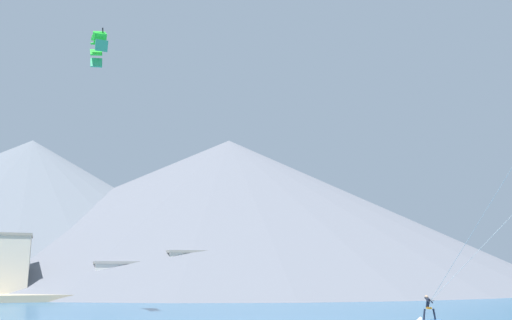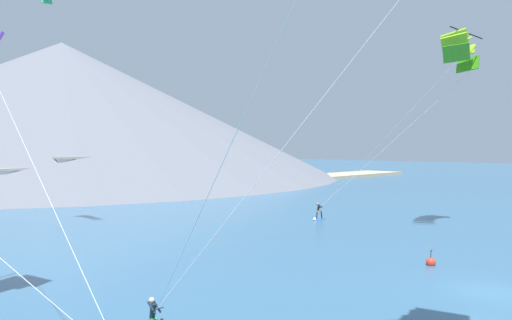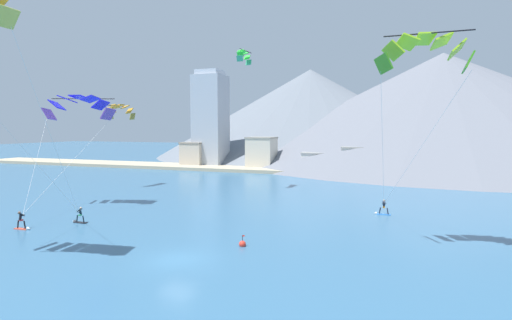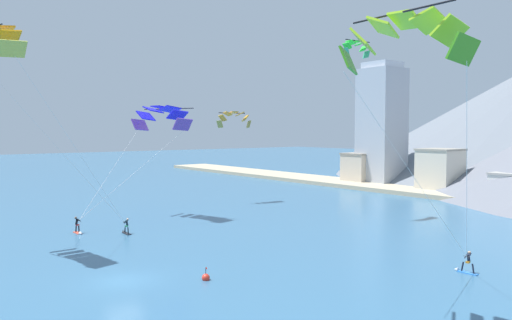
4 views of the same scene
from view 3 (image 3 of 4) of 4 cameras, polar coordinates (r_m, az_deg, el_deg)
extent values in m
plane|color=#336084|center=(29.60, -11.17, -13.78)|extent=(400.00, 400.00, 0.00)
cube|color=#E54C33|center=(43.04, -30.49, -8.46)|extent=(1.45, 0.49, 0.07)
cylinder|color=black|center=(43.25, -30.86, -7.88)|extent=(0.25, 0.13, 0.74)
cylinder|color=black|center=(42.67, -30.15, -8.01)|extent=(0.25, 0.13, 0.74)
cube|color=red|center=(42.87, -30.53, -7.41)|extent=(0.25, 0.32, 0.12)
cylinder|color=black|center=(42.77, -30.61, -6.99)|extent=(0.23, 0.35, 0.62)
cylinder|color=black|center=(42.89, -30.62, -6.72)|extent=(0.10, 0.53, 0.41)
cylinder|color=black|center=(42.71, -30.41, -6.75)|extent=(0.10, 0.53, 0.41)
cylinder|color=black|center=(42.93, -30.33, -6.74)|extent=(0.52, 0.05, 0.03)
sphere|color=brown|center=(42.64, -30.72, -6.47)|extent=(0.23, 0.23, 0.23)
cone|color=white|center=(42.39, -29.69, -8.53)|extent=(0.31, 0.37, 0.36)
cube|color=#337FDB|center=(45.39, 17.78, -7.39)|extent=(1.46, 0.50, 0.07)
cylinder|color=black|center=(45.32, 18.29, -6.93)|extent=(0.24, 0.12, 0.70)
cylinder|color=black|center=(45.31, 17.29, -6.91)|extent=(0.24, 0.12, 0.70)
cube|color=orange|center=(45.24, 17.80, -6.44)|extent=(0.23, 0.30, 0.12)
cylinder|color=black|center=(45.26, 17.81, -6.03)|extent=(0.22, 0.37, 0.59)
cylinder|color=black|center=(45.13, 17.96, -5.85)|extent=(0.10, 0.50, 0.38)
cylinder|color=black|center=(45.13, 17.67, -5.84)|extent=(0.10, 0.50, 0.38)
cylinder|color=black|center=(44.96, 17.82, -5.92)|extent=(0.52, 0.05, 0.03)
sphere|color=tan|center=(45.31, 17.82, -5.54)|extent=(0.21, 0.21, 0.21)
cone|color=white|center=(45.37, 16.67, -7.28)|extent=(0.32, 0.37, 0.36)
cube|color=black|center=(43.20, -23.80, -8.17)|extent=(1.45, 0.47, 0.07)
cylinder|color=#14232D|center=(42.85, -23.43, -7.75)|extent=(0.23, 0.12, 0.68)
cylinder|color=#14232D|center=(43.40, -24.19, -7.62)|extent=(0.23, 0.12, 0.68)
cube|color=#33B266|center=(43.05, -23.83, -7.20)|extent=(0.22, 0.29, 0.12)
cylinder|color=#14232D|center=(43.02, -23.80, -6.79)|extent=(0.21, 0.30, 0.57)
cylinder|color=#14232D|center=(42.85, -23.80, -6.61)|extent=(0.09, 0.49, 0.37)
cylinder|color=#14232D|center=(43.00, -24.00, -6.58)|extent=(0.09, 0.49, 0.37)
cylinder|color=black|center=(42.80, -24.07, -6.67)|extent=(0.52, 0.04, 0.03)
sphere|color=beige|center=(43.00, -23.75, -6.29)|extent=(0.21, 0.21, 0.21)
cone|color=white|center=(43.80, -24.62, -7.94)|extent=(0.31, 0.37, 0.36)
cube|color=#5F389D|center=(53.56, -27.44, 5.83)|extent=(1.68, 2.36, 1.47)
cube|color=#1B17DB|center=(53.25, -26.54, 7.03)|extent=(1.96, 2.48, 1.23)
cube|color=#1B17DB|center=(52.76, -25.34, 7.86)|extent=(2.09, 2.56, 0.86)
cube|color=#1B17DB|center=(52.15, -23.96, 8.21)|extent=(2.06, 2.60, 0.38)
cube|color=#1B17DB|center=(51.49, -22.56, 8.04)|extent=(1.93, 2.59, 0.86)
cube|color=#1B17DB|center=(50.85, -21.30, 7.34)|extent=(1.65, 2.54, 1.23)
cube|color=#5F389D|center=(50.31, -20.35, 6.18)|extent=(1.26, 2.46, 1.47)
cylinder|color=black|center=(53.05, -23.45, 8.03)|extent=(6.87, 2.98, 0.10)
cylinder|color=silver|center=(48.01, -28.90, -0.14)|extent=(6.92, 9.53, 8.98)
cylinder|color=silver|center=(46.06, -24.78, -0.17)|extent=(0.62, 11.70, 8.98)
cube|color=#398C19|center=(33.60, 28.06, 12.20)|extent=(0.64, 2.04, 1.43)
cube|color=#9BD021|center=(33.73, 26.77, 13.90)|extent=(1.11, 2.11, 1.34)
cube|color=#9BD021|center=(33.66, 24.97, 15.10)|extent=(1.48, 2.15, 1.05)
cube|color=#9BD021|center=(33.40, 22.88, 15.65)|extent=(1.70, 2.14, 0.61)
cube|color=#9BD021|center=(32.98, 20.79, 15.46)|extent=(1.82, 2.08, 1.05)
cube|color=#9BD021|center=(32.45, 18.98, 14.53)|extent=(1.75, 1.99, 1.34)
cube|color=#398C19|center=(31.88, 17.73, 12.96)|extent=(1.50, 1.88, 1.43)
cylinder|color=black|center=(32.66, 23.34, 16.30)|extent=(6.11, 0.25, 0.10)
cylinder|color=silver|center=(38.62, 22.32, 1.39)|extent=(6.13, 11.44, 12.23)
cylinder|color=silver|center=(37.84, 17.64, 1.46)|extent=(0.18, 12.93, 12.23)
cube|color=#B2B542|center=(31.90, -32.17, 16.89)|extent=(1.34, 2.16, 1.39)
cylinder|color=silver|center=(36.45, -27.22, 2.92)|extent=(5.24, 10.67, 14.66)
cylinder|color=silver|center=(38.75, -31.36, 2.83)|extent=(1.85, 11.71, 14.66)
cube|color=olive|center=(64.18, -20.18, 5.96)|extent=(1.20, 0.44, 1.09)
cube|color=orange|center=(64.63, -19.95, 6.73)|extent=(1.26, 0.83, 0.98)
cube|color=orange|center=(65.26, -19.48, 7.24)|extent=(1.30, 1.11, 0.70)
cube|color=orange|center=(65.96, -18.86, 7.41)|extent=(1.31, 1.22, 0.29)
cube|color=orange|center=(66.59, -18.21, 7.22)|extent=(1.29, 1.24, 0.70)
cube|color=orange|center=(67.05, -17.64, 6.70)|extent=(1.25, 1.08, 0.98)
cube|color=olive|center=(67.26, -17.24, 5.96)|extent=(1.18, 0.76, 1.09)
cylinder|color=black|center=(66.33, -19.16, 7.32)|extent=(0.16, 4.51, 0.10)
cube|color=#3EB07C|center=(61.99, -1.07, 13.76)|extent=(0.90, 0.47, 0.86)
cube|color=#2FE336|center=(61.75, -1.28, 14.44)|extent=(0.91, 0.72, 0.77)
cube|color=#2FE336|center=(61.25, -1.55, 14.96)|extent=(0.91, 0.84, 0.54)
cube|color=#2FE336|center=(60.56, -1.84, 15.24)|extent=(0.91, 0.84, 0.23)
cube|color=#2FE336|center=(59.81, -2.09, 15.22)|extent=(0.91, 0.86, 0.54)
cube|color=#2FE336|center=(59.10, -2.27, 14.88)|extent=(0.91, 0.74, 0.77)
cube|color=#3EB07C|center=(58.58, -2.34, 14.30)|extent=(0.90, 0.49, 0.86)
cylinder|color=black|center=(60.44, -1.47, 15.31)|extent=(0.50, 3.65, 0.10)
sphere|color=red|center=(32.12, -1.95, -11.93)|extent=(0.56, 0.56, 0.56)
cylinder|color=black|center=(31.98, -1.96, -11.07)|extent=(0.04, 0.04, 0.44)
cube|color=red|center=(31.90, -1.80, -10.77)|extent=(0.18, 0.01, 0.12)
cube|color=tan|center=(83.29, 9.35, -1.63)|extent=(180.00, 10.00, 0.70)
cube|color=silver|center=(83.90, 15.20, -0.12)|extent=(8.34, 6.64, 5.25)
cube|color=#99958B|center=(83.73, 15.24, 1.77)|extent=(8.68, 6.91, 0.30)
cube|color=beige|center=(89.55, 0.80, 0.88)|extent=(5.79, 5.88, 6.98)
cube|color=gray|center=(89.39, 0.81, 3.21)|extent=(6.02, 6.11, 0.30)
cube|color=beige|center=(96.58, -8.67, 0.71)|extent=(5.27, 6.13, 5.66)
cube|color=gray|center=(96.42, -8.69, 2.47)|extent=(5.48, 6.38, 0.30)
cube|color=silver|center=(85.79, 9.30, -0.36)|extent=(7.19, 6.64, 3.92)
cube|color=#9D9992|center=(85.64, 9.32, 1.04)|extent=(7.48, 6.91, 0.30)
cube|color=#A8ADB7|center=(96.34, -6.50, 5.49)|extent=(7.00, 7.00, 21.70)
cube|color=silver|center=(97.21, -6.56, 12.26)|extent=(5.60, 5.60, 1.20)
cone|color=slate|center=(128.87, 24.99, 6.91)|extent=(125.55, 125.55, 30.91)
cone|color=slate|center=(135.15, 7.72, 6.69)|extent=(100.30, 100.30, 28.64)
camera|label=1|loc=(28.51, -41.54, -9.08)|focal=40.00mm
camera|label=2|loc=(42.19, -48.43, -0.21)|focal=35.00mm
camera|label=4|loc=(20.57, 77.98, 3.67)|focal=35.00mm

